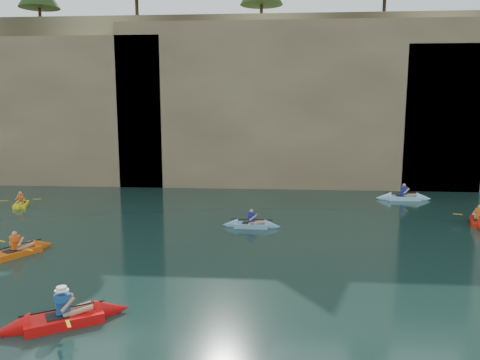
# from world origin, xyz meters

# --- Properties ---
(cliff) EXTENTS (70.00, 16.00, 12.00)m
(cliff) POSITION_xyz_m (0.00, 30.00, 6.00)
(cliff) COLOR tan
(cliff) RESTS_ON ground
(cliff_slab_center) EXTENTS (24.00, 2.40, 11.40)m
(cliff_slab_center) POSITION_xyz_m (2.00, 22.60, 5.70)
(cliff_slab_center) COLOR #96835B
(cliff_slab_center) RESTS_ON ground
(sea_cave_west) EXTENTS (4.50, 1.00, 4.00)m
(sea_cave_west) POSITION_xyz_m (-18.00, 21.95, 2.00)
(sea_cave_west) COLOR black
(sea_cave_west) RESTS_ON ground
(sea_cave_center) EXTENTS (3.50, 1.00, 3.20)m
(sea_cave_center) POSITION_xyz_m (-4.00, 21.95, 1.60)
(sea_cave_center) COLOR black
(sea_cave_center) RESTS_ON ground
(sea_cave_east) EXTENTS (5.00, 1.00, 4.50)m
(sea_cave_east) POSITION_xyz_m (10.00, 21.95, 2.25)
(sea_cave_east) COLOR black
(sea_cave_east) RESTS_ON ground
(main_kayaker) EXTENTS (3.35, 2.53, 1.29)m
(main_kayaker) POSITION_xyz_m (-4.76, 1.43, 0.17)
(main_kayaker) COLOR red
(main_kayaker) RESTS_ON ground
(kayaker_orange) EXTENTS (2.21, 3.06, 1.19)m
(kayaker_orange) POSITION_xyz_m (-9.09, 6.72, 0.15)
(kayaker_orange) COLOR #E75C0E
(kayaker_orange) RESTS_ON ground
(kayaker_ltblue_near) EXTENTS (2.78, 2.17, 1.08)m
(kayaker_ltblue_near) POSITION_xyz_m (-0.38, 11.51, 0.13)
(kayaker_ltblue_near) COLOR #7BAACE
(kayaker_ltblue_near) RESTS_ON ground
(kayaker_red_far) EXTENTS (2.19, 3.21, 1.16)m
(kayaker_red_far) POSITION_xyz_m (10.49, 12.99, 0.14)
(kayaker_red_far) COLOR red
(kayaker_red_far) RESTS_ON ground
(kayaker_yellow) EXTENTS (2.02, 2.65, 1.05)m
(kayaker_yellow) POSITION_xyz_m (-13.54, 15.01, 0.13)
(kayaker_yellow) COLOR #FFF015
(kayaker_yellow) RESTS_ON ground
(kayaker_ltblue_mid) EXTENTS (3.25, 2.43, 1.24)m
(kayaker_ltblue_mid) POSITION_xyz_m (8.40, 18.52, 0.15)
(kayaker_ltblue_mid) COLOR #96DDFB
(kayaker_ltblue_mid) RESTS_ON ground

